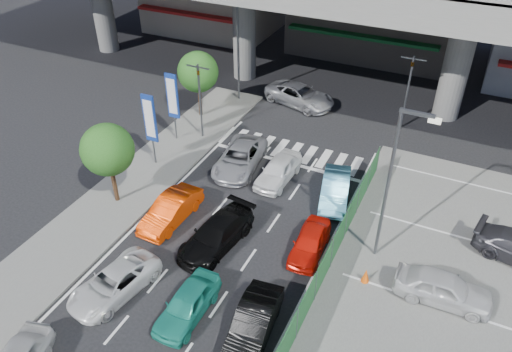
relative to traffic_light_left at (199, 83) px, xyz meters
The scene contains 24 objects.
ground 14.07m from the traffic_light_left, 62.68° to the right, with size 120.00×120.00×0.00m, color black.
parking_lot 20.28m from the traffic_light_left, 30.17° to the right, with size 12.00×28.00×0.06m, color #5C5C59.
sidewalk_left 8.93m from the traffic_light_left, 95.71° to the right, with size 4.00×30.00×0.12m, color #5C5C59.
fence_run 16.20m from the traffic_light_left, 43.73° to the right, with size 0.16×22.00×1.80m, color #1F5C2B, non-canonical shape.
traffic_light_left is the anchor object (origin of this frame).
traffic_light_right 13.63m from the traffic_light_left, 30.89° to the left, with size 1.60×1.24×5.20m.
street_lamp_right 14.68m from the traffic_light_left, 24.16° to the right, with size 1.65×0.22×8.00m.
street_lamp_left 6.06m from the traffic_light_left, 91.20° to the left, with size 1.65×0.22×8.00m.
signboard_near 4.22m from the traffic_light_left, 104.02° to the right, with size 0.80×0.14×4.70m.
signboard_far 1.93m from the traffic_light_left, 144.30° to the right, with size 0.80×0.14×4.70m.
tree_near 8.06m from the traffic_light_left, 95.71° to the right, with size 2.80×2.80×4.80m.
tree_far 3.02m from the traffic_light_left, 122.62° to the left, with size 2.80×2.80×4.80m.
sedan_white_mid_left 14.16m from the traffic_light_left, 76.10° to the right, with size 2.03×4.39×1.22m, color white.
taxi_teal_mid 15.08m from the traffic_light_left, 62.12° to the right, with size 1.54×3.82×1.30m, color teal.
hatch_black_mid_right 16.43m from the traffic_light_left, 52.29° to the right, with size 1.45×4.15×1.37m, color black.
taxi_orange_left 9.17m from the traffic_light_left, 70.66° to the right, with size 1.46×4.19×1.38m, color #F33D03.
sedan_black_mid 11.01m from the traffic_light_left, 55.85° to the right, with size 1.93×4.76×1.38m, color black.
taxi_orange_right 12.95m from the traffic_light_left, 35.11° to the right, with size 1.46×3.63×1.24m, color red.
wagon_silver_front_left 5.47m from the traffic_light_left, 28.79° to the right, with size 2.29×4.97×1.38m, color gray.
sedan_white_front_mid 7.60m from the traffic_light_left, 19.61° to the right, with size 1.63×4.05×1.38m, color white.
kei_truck_front_right 10.90m from the traffic_light_left, 14.91° to the right, with size 1.46×4.19×1.38m, color #60BDE3.
crossing_wagon_silver 8.92m from the traffic_light_left, 60.47° to the left, with size 2.46×5.33×1.48m, color #929499.
parked_sedan_white 18.47m from the traffic_light_left, 24.70° to the right, with size 1.68×4.17×1.42m, color silver.
traffic_cone 15.85m from the traffic_light_left, 31.10° to the right, with size 0.38×0.38×0.73m, color #DE520C.
Camera 1 is at (9.29, -12.43, 17.27)m, focal length 35.00 mm.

